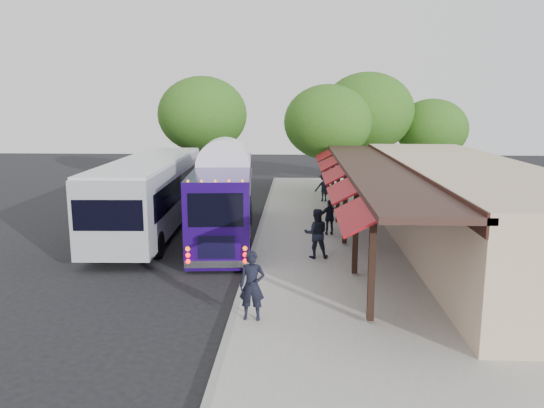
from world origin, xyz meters
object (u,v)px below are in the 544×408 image
(ped_a, at_px, (252,286))
(ped_c, at_px, (330,217))
(city_bus, at_px, (151,192))
(sign_board, at_px, (374,232))
(ped_b, at_px, (316,233))
(coach_bus, at_px, (225,195))
(ped_d, at_px, (324,187))

(ped_a, bearing_deg, ped_c, 77.61)
(city_bus, bearing_deg, sign_board, -22.12)
(ped_b, xyz_separation_m, ped_c, (0.74, 3.63, -0.16))
(city_bus, xyz_separation_m, ped_a, (5.65, -10.53, -0.78))
(coach_bus, relative_size, ped_c, 7.07)
(ped_a, height_order, ped_d, ped_a)
(coach_bus, relative_size, ped_b, 5.88)
(coach_bus, distance_m, ped_b, 5.47)
(coach_bus, distance_m, sign_board, 6.91)
(coach_bus, height_order, ped_b, coach_bus)
(coach_bus, relative_size, ped_d, 6.52)
(ped_c, xyz_separation_m, sign_board, (1.58, -2.65, 0.01))
(ped_c, xyz_separation_m, ped_d, (0.13, 8.30, 0.07))
(coach_bus, height_order, ped_c, coach_bus)
(city_bus, relative_size, ped_a, 6.70)
(city_bus, height_order, ped_d, city_bus)
(ped_a, relative_size, sign_board, 1.61)
(ped_c, relative_size, ped_d, 0.92)
(ped_b, distance_m, ped_c, 3.70)
(ped_a, bearing_deg, sign_board, 61.71)
(coach_bus, height_order, sign_board, coach_bus)
(city_bus, distance_m, ped_c, 8.42)
(city_bus, relative_size, sign_board, 10.81)
(coach_bus, distance_m, ped_d, 9.63)
(sign_board, bearing_deg, ped_a, -105.35)
(ped_b, bearing_deg, sign_board, -159.64)
(ped_d, bearing_deg, ped_b, 75.63)
(ped_b, distance_m, sign_board, 2.52)
(city_bus, bearing_deg, ped_d, 38.86)
(ped_a, xyz_separation_m, sign_board, (4.25, 6.95, -0.15))
(ped_a, distance_m, ped_b, 6.28)
(coach_bus, xyz_separation_m, city_bus, (-3.60, 0.89, -0.00))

